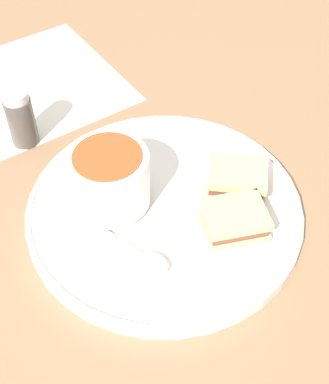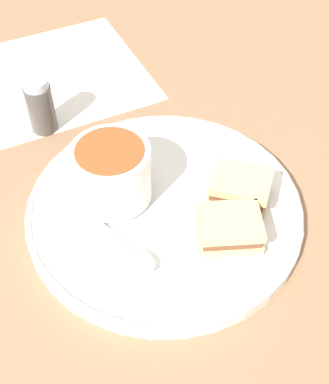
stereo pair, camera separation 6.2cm
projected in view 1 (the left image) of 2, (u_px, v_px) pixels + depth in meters
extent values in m
plane|color=#8E6B4C|center=(164.00, 215.00, 0.65)|extent=(2.40, 2.40, 0.00)
cylinder|color=white|center=(164.00, 210.00, 0.65)|extent=(0.33, 0.33, 0.02)
torus|color=white|center=(164.00, 205.00, 0.64)|extent=(0.33, 0.33, 0.01)
cylinder|color=white|center=(112.00, 197.00, 0.64)|extent=(0.05, 0.05, 0.01)
cylinder|color=white|center=(110.00, 179.00, 0.62)|extent=(0.09, 0.09, 0.07)
cylinder|color=#B74C23|center=(107.00, 157.00, 0.59)|extent=(0.08, 0.08, 0.01)
cube|color=silver|center=(118.00, 240.00, 0.60)|extent=(0.05, 0.07, 0.00)
ellipsoid|color=silver|center=(155.00, 263.00, 0.58)|extent=(0.04, 0.04, 0.01)
cube|color=#DBBC7F|center=(233.00, 226.00, 0.61)|extent=(0.07, 0.06, 0.01)
cube|color=brown|center=(234.00, 220.00, 0.60)|extent=(0.07, 0.06, 0.01)
cube|color=#DBBC7F|center=(235.00, 214.00, 0.59)|extent=(0.07, 0.06, 0.01)
cube|color=#DBBC7F|center=(237.00, 187.00, 0.65)|extent=(0.09, 0.08, 0.01)
cube|color=brown|center=(238.00, 182.00, 0.64)|extent=(0.08, 0.07, 0.01)
cube|color=#DBBC7F|center=(239.00, 176.00, 0.63)|extent=(0.09, 0.08, 0.01)
cylinder|color=#4C4742|center=(21.00, 121.00, 0.72)|extent=(0.04, 0.04, 0.07)
cylinder|color=#B7B7BC|center=(15.00, 96.00, 0.69)|extent=(0.03, 0.03, 0.01)
cube|color=white|center=(30.00, 86.00, 0.83)|extent=(0.33, 0.33, 0.00)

